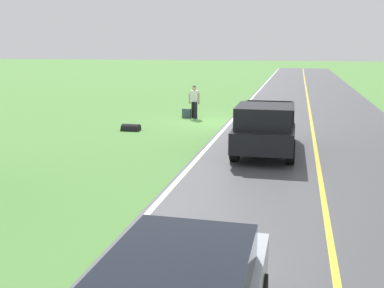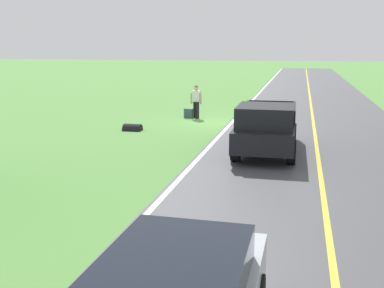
{
  "view_description": "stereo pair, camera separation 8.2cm",
  "coord_description": "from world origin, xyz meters",
  "views": [
    {
      "loc": [
        -4.14,
        22.51,
        3.77
      ],
      "look_at": [
        -1.68,
        11.73,
        1.4
      ],
      "focal_mm": 42.99,
      "sensor_mm": 36.0,
      "label": 1
    },
    {
      "loc": [
        -4.22,
        22.49,
        3.77
      ],
      "look_at": [
        -1.68,
        11.73,
        1.4
      ],
      "focal_mm": 42.99,
      "sensor_mm": 36.0,
      "label": 2
    }
  ],
  "objects": [
    {
      "name": "ground_plane",
      "position": [
        0.0,
        0.0,
        0.0
      ],
      "size": [
        200.0,
        200.0,
        0.0
      ],
      "primitive_type": "plane",
      "color": "#568E42"
    },
    {
      "name": "road_surface",
      "position": [
        -4.91,
        0.0,
        0.0
      ],
      "size": [
        8.33,
        120.0,
        0.0
      ],
      "primitive_type": "cube",
      "color": "#47474C",
      "rests_on": "ground"
    },
    {
      "name": "lane_edge_line",
      "position": [
        -0.93,
        0.0,
        0.01
      ],
      "size": [
        0.16,
        117.6,
        0.0
      ],
      "primitive_type": "cube",
      "color": "silver",
      "rests_on": "ground"
    },
    {
      "name": "lane_centre_line",
      "position": [
        -4.91,
        0.0,
        0.01
      ],
      "size": [
        0.14,
        117.6,
        0.0
      ],
      "primitive_type": "cube",
      "color": "gold",
      "rests_on": "ground"
    },
    {
      "name": "hitchhiker_walking",
      "position": [
        1.14,
        -1.18,
        0.98
      ],
      "size": [
        0.62,
        0.53,
        1.75
      ],
      "color": "black",
      "rests_on": "ground"
    },
    {
      "name": "suitcase_carried",
      "position": [
        1.57,
        -1.14,
        0.24
      ],
      "size": [
        0.48,
        0.24,
        0.49
      ],
      "primitive_type": "cube",
      "rotation": [
        0.0,
        0.0,
        1.48
      ],
      "color": "#384C56",
      "rests_on": "ground"
    },
    {
      "name": "pickup_truck_passing",
      "position": [
        -3.1,
        6.22,
        0.97
      ],
      "size": [
        2.15,
        5.42,
        1.82
      ],
      "color": "black",
      "rests_on": "ground"
    },
    {
      "name": "drainage_culvert",
      "position": [
        3.15,
        3.09,
        0.0
      ],
      "size": [
        0.8,
        0.6,
        0.6
      ],
      "primitive_type": "cylinder",
      "rotation": [
        0.0,
        1.57,
        0.0
      ],
      "color": "black",
      "rests_on": "ground"
    }
  ]
}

